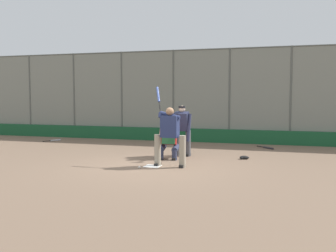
{
  "coord_description": "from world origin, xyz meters",
  "views": [
    {
      "loc": [
        -3.58,
        10.12,
        1.95
      ],
      "look_at": [
        -0.14,
        -1.0,
        1.05
      ],
      "focal_mm": 42.0,
      "sensor_mm": 36.0,
      "label": 1
    }
  ],
  "objects_px": {
    "catcher_behind_plate": "(169,139)",
    "spare_bat_by_padding": "(267,148)",
    "umpire_home": "(182,129)",
    "baseball_loose": "(139,167)",
    "batter_at_plate": "(170,134)",
    "spare_bat_near_backstop": "(54,140)",
    "fielding_glove_on_dirt": "(244,157)"
  },
  "relations": [
    {
      "from": "spare_bat_near_backstop",
      "to": "fielding_glove_on_dirt",
      "type": "xyz_separation_m",
      "value": [
        -8.35,
        2.48,
        0.02
      ]
    },
    {
      "from": "batter_at_plate",
      "to": "umpire_home",
      "type": "height_order",
      "value": "batter_at_plate"
    },
    {
      "from": "umpire_home",
      "to": "baseball_loose",
      "type": "xyz_separation_m",
      "value": [
        0.52,
        2.47,
        -0.84
      ]
    },
    {
      "from": "catcher_behind_plate",
      "to": "umpire_home",
      "type": "xyz_separation_m",
      "value": [
        -0.23,
        -0.7,
        0.25
      ]
    },
    {
      "from": "batter_at_plate",
      "to": "baseball_loose",
      "type": "distance_m",
      "value": 1.22
    },
    {
      "from": "baseball_loose",
      "to": "spare_bat_near_backstop",
      "type": "bearing_deg",
      "value": -39.92
    },
    {
      "from": "spare_bat_by_padding",
      "to": "fielding_glove_on_dirt",
      "type": "xyz_separation_m",
      "value": [
        0.55,
        2.72,
        0.02
      ]
    },
    {
      "from": "umpire_home",
      "to": "spare_bat_by_padding",
      "type": "distance_m",
      "value": 3.78
    },
    {
      "from": "batter_at_plate",
      "to": "baseball_loose",
      "type": "xyz_separation_m",
      "value": [
        0.68,
        0.53,
        -0.85
      ]
    },
    {
      "from": "spare_bat_by_padding",
      "to": "umpire_home",
      "type": "bearing_deg",
      "value": -89.3
    },
    {
      "from": "catcher_behind_plate",
      "to": "umpire_home",
      "type": "distance_m",
      "value": 0.78
    },
    {
      "from": "spare_bat_near_backstop",
      "to": "batter_at_plate",
      "type": "bearing_deg",
      "value": -97.63
    },
    {
      "from": "batter_at_plate",
      "to": "spare_bat_by_padding",
      "type": "relative_size",
      "value": 3.38
    },
    {
      "from": "umpire_home",
      "to": "baseball_loose",
      "type": "distance_m",
      "value": 2.66
    },
    {
      "from": "catcher_behind_plate",
      "to": "baseball_loose",
      "type": "bearing_deg",
      "value": 74.67
    },
    {
      "from": "baseball_loose",
      "to": "spare_bat_by_padding",
      "type": "bearing_deg",
      "value": -120.75
    },
    {
      "from": "umpire_home",
      "to": "spare_bat_near_backstop",
      "type": "xyz_separation_m",
      "value": [
        6.36,
        -2.42,
        -0.84
      ]
    },
    {
      "from": "umpire_home",
      "to": "spare_bat_by_padding",
      "type": "height_order",
      "value": "umpire_home"
    },
    {
      "from": "batter_at_plate",
      "to": "catcher_behind_plate",
      "type": "relative_size",
      "value": 1.82
    },
    {
      "from": "batter_at_plate",
      "to": "spare_bat_by_padding",
      "type": "bearing_deg",
      "value": -113.58
    },
    {
      "from": "catcher_behind_plate",
      "to": "umpire_home",
      "type": "bearing_deg",
      "value": -114.59
    },
    {
      "from": "spare_bat_near_backstop",
      "to": "fielding_glove_on_dirt",
      "type": "distance_m",
      "value": 8.71
    },
    {
      "from": "catcher_behind_plate",
      "to": "baseball_loose",
      "type": "relative_size",
      "value": 16.38
    },
    {
      "from": "catcher_behind_plate",
      "to": "spare_bat_by_padding",
      "type": "bearing_deg",
      "value": -135.69
    },
    {
      "from": "fielding_glove_on_dirt",
      "to": "umpire_home",
      "type": "bearing_deg",
      "value": -1.47
    },
    {
      "from": "catcher_behind_plate",
      "to": "spare_bat_by_padding",
      "type": "relative_size",
      "value": 1.85
    },
    {
      "from": "batter_at_plate",
      "to": "catcher_behind_plate",
      "type": "xyz_separation_m",
      "value": [
        0.4,
        -1.23,
        -0.26
      ]
    },
    {
      "from": "spare_bat_near_backstop",
      "to": "spare_bat_by_padding",
      "type": "distance_m",
      "value": 8.91
    },
    {
      "from": "spare_bat_near_backstop",
      "to": "baseball_loose",
      "type": "xyz_separation_m",
      "value": [
        -5.85,
        4.89,
        0.0
      ]
    },
    {
      "from": "catcher_behind_plate",
      "to": "spare_bat_by_padding",
      "type": "height_order",
      "value": "catcher_behind_plate"
    },
    {
      "from": "fielding_glove_on_dirt",
      "to": "spare_bat_near_backstop",
      "type": "bearing_deg",
      "value": -16.5
    },
    {
      "from": "umpire_home",
      "to": "spare_bat_near_backstop",
      "type": "bearing_deg",
      "value": -15.29
    }
  ]
}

